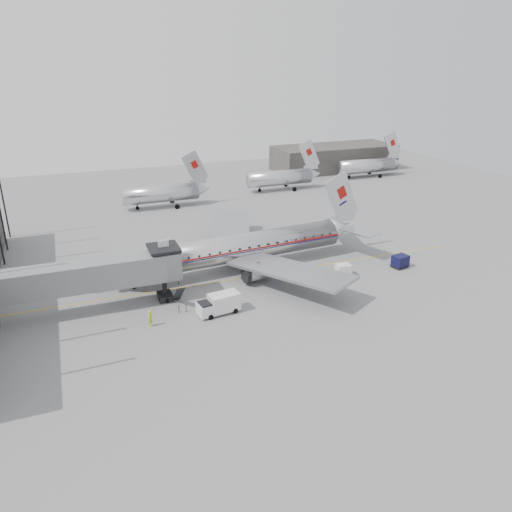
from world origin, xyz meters
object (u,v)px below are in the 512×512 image
(ramp_worker, at_px, (150,318))
(service_van, at_px, (219,304))
(airliner, at_px, (242,247))
(baggage_cart_white, at_px, (343,270))
(baggage_cart_navy, at_px, (400,261))

(ramp_worker, bearing_deg, service_van, -40.23)
(airliner, relative_size, baggage_cart_white, 18.31)
(baggage_cart_navy, relative_size, ramp_worker, 1.35)
(service_van, height_order, baggage_cart_white, service_van)
(airliner, xyz_separation_m, baggage_cart_navy, (19.73, -7.51, -2.04))
(baggage_cart_navy, bearing_deg, service_van, 174.34)
(service_van, height_order, ramp_worker, service_van)
(baggage_cart_navy, distance_m, baggage_cart_white, 8.48)
(airliner, distance_m, service_van, 13.06)
(airliner, relative_size, ramp_worker, 20.20)
(baggage_cart_white, bearing_deg, baggage_cart_navy, 1.26)
(baggage_cart_navy, bearing_deg, airliner, 145.84)
(airliner, bearing_deg, service_van, -125.90)
(service_van, height_order, baggage_cart_navy, service_van)
(airliner, height_order, ramp_worker, airliner)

